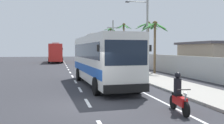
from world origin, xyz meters
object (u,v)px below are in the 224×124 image
at_px(coach_bus_far_lane, 56,52).
at_px(motorcycle_beside_bus, 112,67).
at_px(palm_second, 155,34).
at_px(palm_fourth, 111,37).
at_px(palm_third, 148,33).
at_px(utility_pole_far, 112,40).
at_px(motorcycle_trailing, 179,96).
at_px(pedestrian_midwalk, 125,62).
at_px(utility_pole_mid, 147,25).
at_px(pedestrian_near_kerb, 132,63).
at_px(coach_bus_foreground, 102,58).
at_px(pedestrian_far_walk, 129,64).
at_px(palm_nearest, 124,35).

bearing_deg(coach_bus_far_lane, motorcycle_beside_bus, -76.24).
distance_m(motorcycle_beside_bus, palm_second, 5.87).
bearing_deg(palm_fourth, motorcycle_beside_bus, -101.91).
bearing_deg(palm_fourth, palm_third, -87.32).
bearing_deg(utility_pole_far, motorcycle_trailing, -98.31).
relative_size(motorcycle_beside_bus, palm_third, 0.31).
bearing_deg(palm_second, pedestrian_midwalk, 109.82).
bearing_deg(utility_pole_mid, coach_bus_far_lane, 113.21).
relative_size(utility_pole_mid, palm_fourth, 1.42).
bearing_deg(pedestrian_near_kerb, palm_fourth, 116.69).
height_order(coach_bus_far_lane, pedestrian_near_kerb, coach_bus_far_lane).
relative_size(coach_bus_foreground, pedestrian_near_kerb, 6.76).
xyz_separation_m(motorcycle_beside_bus, pedestrian_midwalk, (2.63, 4.04, 0.38)).
height_order(pedestrian_midwalk, utility_pole_mid, utility_pole_mid).
distance_m(motorcycle_trailing, pedestrian_far_walk, 18.37).
bearing_deg(utility_pole_far, palm_fourth, 81.08).
height_order(pedestrian_near_kerb, utility_pole_far, utility_pole_far).
bearing_deg(utility_pole_mid, palm_nearest, 83.70).
xyz_separation_m(pedestrian_far_walk, palm_third, (3.83, 4.02, 3.84)).
bearing_deg(palm_fourth, pedestrian_midwalk, -97.03).
relative_size(coach_bus_foreground, motorcycle_trailing, 5.66).
bearing_deg(palm_second, pedestrian_far_walk, 137.06).
relative_size(coach_bus_far_lane, pedestrian_midwalk, 6.49).
bearing_deg(pedestrian_near_kerb, palm_nearest, 110.50).
relative_size(coach_bus_foreground, utility_pole_far, 1.38).
xyz_separation_m(coach_bus_foreground, pedestrian_far_walk, (4.92, 9.65, -1.01)).
bearing_deg(palm_second, palm_fourth, 88.58).
bearing_deg(coach_bus_foreground, palm_nearest, 71.35).
height_order(motorcycle_beside_bus, utility_pole_mid, utility_pole_mid).
bearing_deg(coach_bus_foreground, motorcycle_beside_bus, 72.75).
xyz_separation_m(coach_bus_foreground, motorcycle_beside_bus, (2.70, 8.69, -1.33)).
bearing_deg(palm_second, coach_bus_far_lane, 112.12).
distance_m(motorcycle_beside_bus, pedestrian_midwalk, 4.83).
xyz_separation_m(motorcycle_beside_bus, motorcycle_trailing, (-0.98, -17.13, 0.01)).
bearing_deg(palm_third, pedestrian_near_kerb, -140.78).
bearing_deg(utility_pole_mid, motorcycle_beside_bus, -170.25).
bearing_deg(palm_third, utility_pole_mid, -112.72).
bearing_deg(palm_nearest, pedestrian_near_kerb, -101.76).
xyz_separation_m(coach_bus_far_lane, palm_fourth, (11.25, -0.56, 3.11)).
bearing_deg(pedestrian_near_kerb, motorcycle_trailing, -69.25).
height_order(motorcycle_trailing, palm_third, palm_third).
xyz_separation_m(pedestrian_midwalk, palm_second, (1.88, -5.21, 3.20)).
bearing_deg(palm_second, utility_pole_far, 90.73).
xyz_separation_m(palm_nearest, palm_fourth, (-0.98, 6.95, -0.17)).
height_order(motorcycle_beside_bus, palm_third, palm_third).
distance_m(motorcycle_trailing, pedestrian_near_kerb, 20.02).
height_order(pedestrian_near_kerb, palm_nearest, palm_nearest).
distance_m(motorcycle_trailing, palm_second, 17.25).
xyz_separation_m(coach_bus_far_lane, utility_pole_far, (10.36, -6.22, 2.25)).
distance_m(motorcycle_trailing, utility_pole_far, 36.41).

